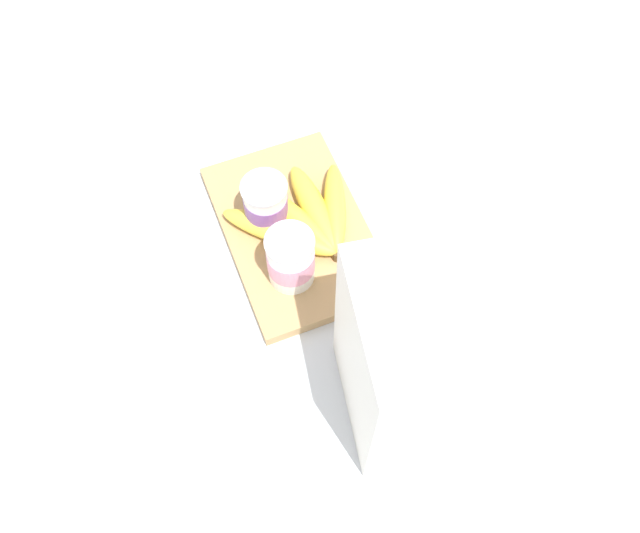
# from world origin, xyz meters

# --- Properties ---
(ground_plane) EXTENTS (2.40, 2.40, 0.00)m
(ground_plane) POSITION_xyz_m (0.00, 0.00, 0.00)
(ground_plane) COLOR silver
(cutting_board) EXTENTS (0.32, 0.21, 0.02)m
(cutting_board) POSITION_xyz_m (0.00, 0.00, 0.01)
(cutting_board) COLOR tan
(cutting_board) RESTS_ON ground_plane
(cereal_box) EXTENTS (0.20, 0.11, 0.29)m
(cereal_box) POSITION_xyz_m (-0.30, -0.01, 0.15)
(cereal_box) COLOR white
(cereal_box) RESTS_ON ground_plane
(yogurt_cup_front) EXTENTS (0.07, 0.07, 0.10)m
(yogurt_cup_front) POSITION_xyz_m (-0.08, 0.03, 0.07)
(yogurt_cup_front) COLOR white
(yogurt_cup_front) RESTS_ON cutting_board
(yogurt_cup_back) EXTENTS (0.07, 0.07, 0.09)m
(yogurt_cup_back) POSITION_xyz_m (0.03, 0.04, 0.07)
(yogurt_cup_back) COLOR white
(yogurt_cup_back) RESTS_ON cutting_board
(banana_bunch) EXTENTS (0.18, 0.22, 0.04)m
(banana_bunch) POSITION_xyz_m (0.00, -0.02, 0.04)
(banana_bunch) COLOR yellow
(banana_bunch) RESTS_ON cutting_board
(spoon) EXTENTS (0.13, 0.03, 0.01)m
(spoon) POSITION_xyz_m (0.19, -0.02, 0.01)
(spoon) COLOR silver
(spoon) RESTS_ON ground_plane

